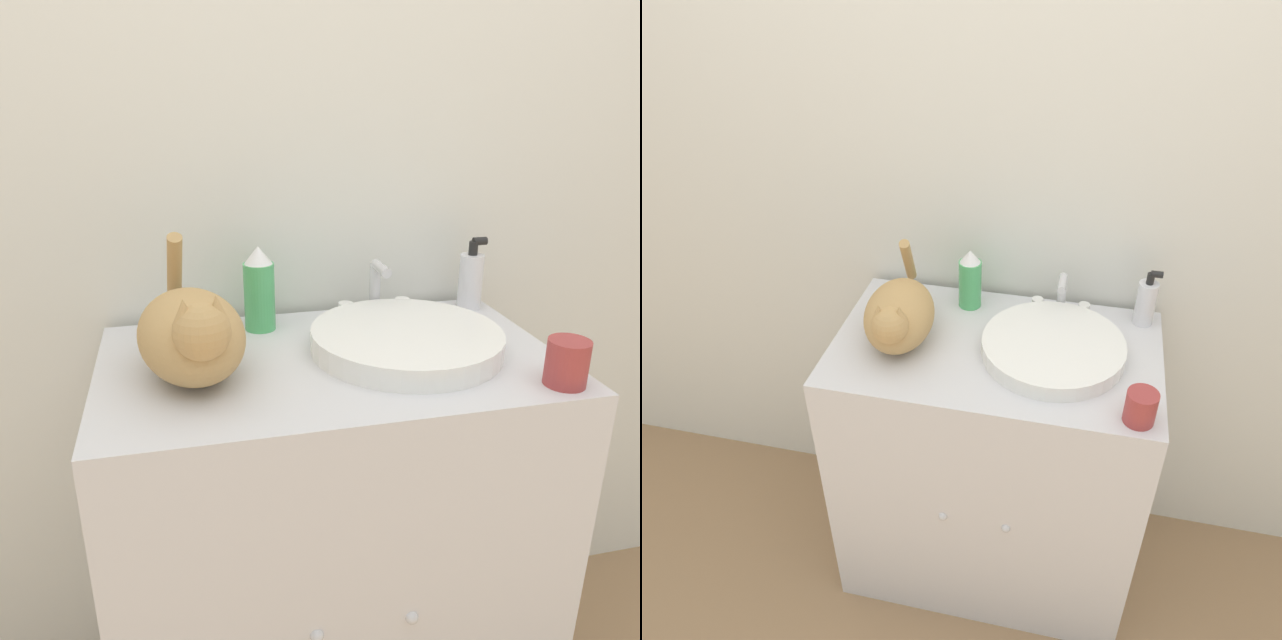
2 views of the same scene
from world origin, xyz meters
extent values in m
plane|color=#997551|center=(0.00, 0.00, 0.00)|extent=(8.00, 8.00, 0.00)
cube|color=silver|center=(0.00, 0.55, 1.25)|extent=(6.00, 0.05, 2.50)
cube|color=silver|center=(0.00, 0.25, 0.44)|extent=(0.85, 0.51, 0.88)
sphere|color=silver|center=(-0.08, 0.00, 0.48)|extent=(0.02, 0.02, 0.02)
sphere|color=silver|center=(0.08, 0.00, 0.48)|extent=(0.02, 0.02, 0.02)
cylinder|color=white|center=(0.15, 0.25, 0.90)|extent=(0.36, 0.36, 0.04)
cylinder|color=silver|center=(0.15, 0.45, 0.93)|extent=(0.02, 0.02, 0.12)
cylinder|color=silver|center=(0.15, 0.41, 0.99)|extent=(0.02, 0.08, 0.02)
cylinder|color=white|center=(0.08, 0.45, 0.89)|extent=(0.03, 0.03, 0.03)
cylinder|color=white|center=(0.21, 0.45, 0.89)|extent=(0.03, 0.03, 0.03)
ellipsoid|color=tan|center=(-0.25, 0.23, 0.95)|extent=(0.21, 0.29, 0.15)
sphere|color=tan|center=(-0.24, 0.12, 1.00)|extent=(0.10, 0.10, 0.09)
cone|color=tan|center=(-0.26, 0.12, 1.04)|extent=(0.04, 0.04, 0.04)
cone|color=tan|center=(-0.21, 0.12, 1.04)|extent=(0.04, 0.04, 0.04)
cylinder|color=tan|center=(-0.27, 0.39, 1.02)|extent=(0.04, 0.11, 0.16)
cylinder|color=silver|center=(0.37, 0.45, 0.94)|extent=(0.05, 0.05, 0.12)
cylinder|color=black|center=(0.37, 0.45, 1.02)|extent=(0.02, 0.02, 0.03)
cylinder|color=black|center=(0.39, 0.45, 1.03)|extent=(0.03, 0.02, 0.02)
cylinder|color=#4CB266|center=(-0.11, 0.43, 0.95)|extent=(0.06, 0.06, 0.14)
cone|color=white|center=(-0.11, 0.43, 1.03)|extent=(0.06, 0.06, 0.04)
cylinder|color=#9E3838|center=(0.36, 0.06, 0.92)|extent=(0.07, 0.07, 0.08)
camera|label=1|loc=(-0.26, -0.77, 1.35)|focal=35.00mm
camera|label=2|loc=(0.20, -1.02, 1.87)|focal=35.00mm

